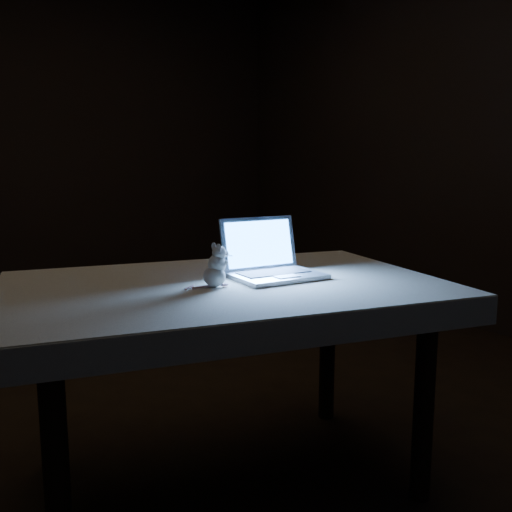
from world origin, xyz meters
TOP-DOWN VIEW (x-y plane):
  - floor at (0.00, 0.00)m, footprint 5.00×5.00m
  - back_wall at (0.00, 2.50)m, footprint 4.50×0.04m
  - right_wall at (2.25, 0.00)m, footprint 0.04×5.00m
  - table at (-0.05, -0.63)m, footprint 1.44×1.10m
  - tablecloth at (-0.10, -0.67)m, footprint 1.53×1.18m
  - laptop at (0.12, -0.68)m, footprint 0.31×0.28m
  - plush_mouse at (-0.12, -0.67)m, footprint 0.12×0.12m

SIDE VIEW (x-z plane):
  - floor at x=0.00m, z-range 0.00..0.00m
  - table at x=-0.05m, z-range 0.00..0.69m
  - tablecloth at x=-0.10m, z-range 0.61..0.69m
  - plush_mouse at x=-0.12m, z-range 0.69..0.83m
  - laptop at x=0.12m, z-range 0.69..0.89m
  - back_wall at x=0.00m, z-range 0.00..2.60m
  - right_wall at x=2.25m, z-range 0.00..2.60m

